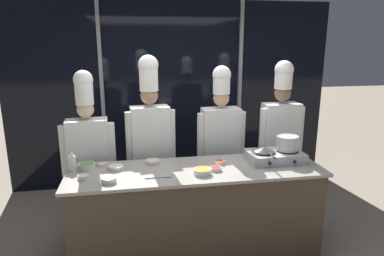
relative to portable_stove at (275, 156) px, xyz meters
The scene contains 21 objects.
ground_plane 1.29m from the portable_stove, behind, with size 24.00×24.00×0.00m, color gray.
window_wall_back 2.04m from the portable_stove, 114.85° to the left, with size 4.74×0.09×2.70m.
demo_counter 0.99m from the portable_stove, behind, with size 2.49×0.73×0.92m.
portable_stove is the anchor object (origin of this frame).
frying_pan 0.15m from the portable_stove, behind, with size 0.25×0.43×0.04m.
stock_pot 0.19m from the portable_stove, ahead, with size 0.25×0.22×0.15m.
squeeze_bottle_clear 2.02m from the portable_stove, behind, with size 0.07×0.07×0.19m.
prep_bowl_bell_pepper 0.69m from the portable_stove, 167.25° to the right, with size 0.12×0.12×0.04m.
prep_bowl_garlic 1.62m from the portable_stove, behind, with size 0.15×0.15×0.04m.
prep_bowl_chili_flakes 0.59m from the portable_stove, behind, with size 0.11×0.11×0.04m.
prep_bowl_carrots 0.84m from the portable_stove, 164.65° to the right, with size 0.17×0.17×0.06m.
prep_bowl_rice 1.91m from the portable_stove, behind, with size 0.10×0.10×0.04m.
prep_bowl_scallions 1.90m from the portable_stove, behind, with size 0.16×0.16×0.06m.
prep_bowl_ginger 1.27m from the portable_stove, behind, with size 0.14×0.14×0.04m.
prep_bowl_chicken 1.76m from the portable_stove, behind, with size 0.10×0.10×0.04m.
prep_bowl_noodles 1.69m from the portable_stove, behind, with size 0.14×0.14×0.05m.
serving_spoon_slotted 1.20m from the portable_stove, 168.71° to the right, with size 0.25×0.05×0.02m.
chef_head 1.98m from the portable_stove, 166.38° to the left, with size 0.57×0.26×1.85m.
chef_sous 1.37m from the portable_stove, 157.69° to the left, with size 0.55×0.26×1.99m.
chef_line 0.72m from the portable_stove, 127.97° to the left, with size 0.57×0.24×1.87m.
chef_pastry 0.59m from the portable_stove, 61.42° to the left, with size 0.56×0.24×1.92m.
Camera 1 is at (-0.58, -3.09, 2.13)m, focal length 32.00 mm.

